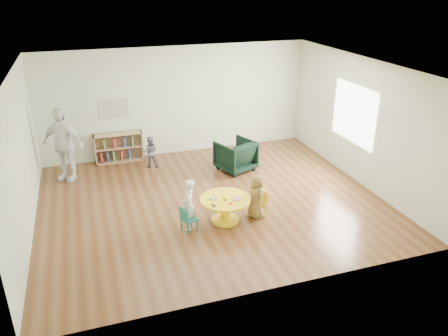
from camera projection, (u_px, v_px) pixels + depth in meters
The scene contains 11 objects.
room at pixel (211, 115), 8.48m from camera, with size 7.10×7.00×2.80m.
activity_table at pixel (225, 205), 8.36m from camera, with size 0.97×0.97×0.53m.
kid_chair_left at pixel (187, 218), 8.06m from camera, with size 0.34×0.34×0.49m.
kid_chair_right at pixel (260, 202), 8.60m from camera, with size 0.32×0.32×0.54m.
bookshelf at pixel (118, 147), 11.11m from camera, with size 1.20×0.30×0.75m.
alphabet_poster at pixel (114, 109), 10.83m from camera, with size 0.74×0.01×0.54m.
armchair at pixel (236, 155), 10.59m from camera, with size 0.80×0.83×0.75m, color black.
child_left at pixel (189, 205), 8.06m from camera, with size 0.36×0.24×0.99m, color white.
child_right at pixel (256, 196), 8.45m from camera, with size 0.44×0.29×0.91m, color gold.
toddler at pixel (150, 152), 10.77m from camera, with size 0.38×0.30×0.79m, color #171C39.
adult_caretaker at pixel (63, 144), 9.90m from camera, with size 1.01×0.42×1.73m, color white.
Camera 1 is at (-2.30, -7.85, 4.37)m, focal length 35.00 mm.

